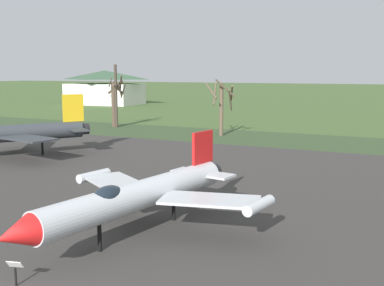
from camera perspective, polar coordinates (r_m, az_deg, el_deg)
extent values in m
cube|color=#383533|center=(27.33, -0.77, -7.49)|extent=(102.86, 44.13, 0.05)
cube|color=#344829|center=(53.42, 12.76, 0.26)|extent=(162.86, 12.00, 0.06)
cylinder|color=silver|center=(22.07, -6.37, -6.31)|extent=(3.28, 11.82, 1.36)
cone|color=red|center=(17.90, -20.75, -10.41)|extent=(1.47, 1.63, 1.25)
cylinder|color=black|center=(26.85, 2.37, -3.56)|extent=(1.06, 0.89, 0.95)
ellipsoid|color=#19232D|center=(20.53, -10.24, -6.46)|extent=(1.01, 1.91, 0.95)
cube|color=silver|center=(25.10, -9.10, -4.77)|extent=(4.96, 4.22, 0.13)
cube|color=silver|center=(21.54, 2.20, -6.91)|extent=(4.86, 3.13, 0.13)
cylinder|color=silver|center=(26.99, -11.83, -3.90)|extent=(0.86, 2.22, 0.51)
cylinder|color=silver|center=(20.86, 8.13, -7.52)|extent=(0.86, 2.22, 0.51)
cube|color=red|center=(25.82, 1.31, -0.52)|extent=(0.46, 1.80, 1.77)
cube|color=silver|center=(26.66, -0.55, -3.42)|extent=(1.71, 1.50, 0.13)
cube|color=silver|center=(25.54, 3.22, -3.97)|extent=(1.71, 1.50, 0.13)
cylinder|color=black|center=(20.69, -11.15, -11.26)|extent=(0.18, 0.18, 1.27)
cylinder|color=black|center=(24.35, -2.25, -8.03)|extent=(0.18, 0.18, 1.27)
cylinder|color=black|center=(18.49, -20.62, -15.04)|extent=(0.08, 0.08, 0.72)
cube|color=white|center=(18.30, -20.70, -13.62)|extent=(0.60, 0.36, 0.28)
cylinder|color=#33383D|center=(44.77, -21.42, 1.07)|extent=(8.61, 11.83, 1.52)
cylinder|color=black|center=(46.34, -12.97, 1.69)|extent=(1.35, 1.29, 1.07)
cube|color=#33383D|center=(48.15, -20.82, 1.46)|extent=(4.95, 5.63, 0.14)
cube|color=#33383D|center=(41.77, -19.27, 0.52)|extent=(5.42, 3.53, 0.14)
cube|color=yellow|center=(45.86, -14.24, 4.14)|extent=(1.25, 1.74, 2.57)
cube|color=#33383D|center=(47.46, -14.69, 1.92)|extent=(2.76, 2.50, 0.14)
cube|color=#33383D|center=(44.62, -13.63, 1.55)|extent=(2.76, 2.50, 0.14)
cylinder|color=black|center=(45.51, -17.71, -0.50)|extent=(0.20, 0.20, 1.42)
cylinder|color=brown|center=(65.85, -9.47, 4.61)|extent=(0.62, 0.62, 6.25)
cylinder|color=brown|center=(66.73, -9.28, 6.71)|extent=(2.26, 1.04, 1.98)
cylinder|color=brown|center=(65.15, -8.93, 6.46)|extent=(0.50, 1.96, 1.40)
cylinder|color=brown|center=(65.83, -8.66, 7.18)|extent=(1.60, 1.81, 2.27)
cylinder|color=#42382D|center=(65.35, -9.22, 5.62)|extent=(0.40, 0.40, 8.60)
cylinder|color=#42382D|center=(65.82, -9.37, 6.18)|extent=(0.88, 1.05, 1.40)
cylinder|color=#42382D|center=(65.61, -8.35, 6.28)|extent=(1.82, 1.52, 2.04)
cylinder|color=#42382D|center=(65.46, -9.90, 7.26)|extent=(0.71, 1.53, 1.20)
cylinder|color=#42382D|center=(65.10, -8.74, 6.29)|extent=(0.50, 1.36, 1.83)
cylinder|color=brown|center=(55.95, 3.58, 3.99)|extent=(0.47, 0.47, 6.19)
cylinder|color=brown|center=(54.69, 4.06, 6.67)|extent=(1.95, 1.85, 2.16)
cylinder|color=brown|center=(55.88, 4.83, 6.04)|extent=(1.25, 2.41, 1.97)
cylinder|color=brown|center=(55.18, 2.33, 6.35)|extent=(2.32, 1.99, 1.83)
cylinder|color=brown|center=(55.69, 4.65, 5.18)|extent=(0.65, 2.24, 2.61)
cylinder|color=brown|center=(55.94, 2.79, 5.94)|extent=(0.63, 1.74, 2.57)
cube|color=silver|center=(113.38, -10.51, 5.87)|extent=(16.82, 12.07, 4.85)
pyramid|color=#38563D|center=(113.26, -10.58, 8.14)|extent=(17.66, 12.68, 2.06)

